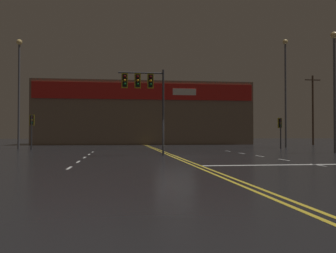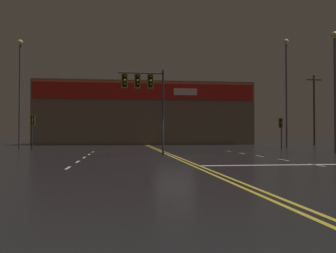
{
  "view_description": "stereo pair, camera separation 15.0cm",
  "coord_description": "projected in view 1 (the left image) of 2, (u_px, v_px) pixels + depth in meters",
  "views": [
    {
      "loc": [
        -3.55,
        -23.54,
        1.44
      ],
      "look_at": [
        0.0,
        3.38,
        2.0
      ],
      "focal_mm": 40.0,
      "sensor_mm": 36.0,
      "label": 1
    },
    {
      "loc": [
        -3.4,
        -23.55,
        1.44
      ],
      "look_at": [
        0.0,
        3.38,
        2.0
      ],
      "focal_mm": 40.0,
      "sensor_mm": 36.0,
      "label": 2
    }
  ],
  "objects": [
    {
      "name": "building_backdrop",
      "position": [
        143.0,
        114.0,
        54.99
      ],
      "size": [
        30.05,
        10.23,
        8.71
      ],
      "color": "#7A6651",
      "rests_on": "ground"
    },
    {
      "name": "traffic_signal_corner_northwest",
      "position": [
        32.0,
        124.0,
        33.9
      ],
      "size": [
        0.42,
        0.36,
        3.22
      ],
      "color": "#38383D",
      "rests_on": "ground"
    },
    {
      "name": "streetlight_near_right",
      "position": [
        285.0,
        80.0,
        40.41
      ],
      "size": [
        0.56,
        0.56,
        11.73
      ],
      "color": "#59595E",
      "rests_on": "ground"
    },
    {
      "name": "traffic_signal_median",
      "position": [
        144.0,
        88.0,
        25.19
      ],
      "size": [
        3.11,
        0.36,
        5.83
      ],
      "color": "#38383D",
      "rests_on": "ground"
    },
    {
      "name": "streetlight_far_left",
      "position": [
        335.0,
        75.0,
        28.85
      ],
      "size": [
        0.56,
        0.56,
        9.38
      ],
      "color": "#59595E",
      "rests_on": "ground"
    },
    {
      "name": "utility_pole_row",
      "position": [
        139.0,
        106.0,
        47.57
      ],
      "size": [
        48.15,
        0.26,
        9.88
      ],
      "color": "#4C3828",
      "rests_on": "ground"
    },
    {
      "name": "ground_plane",
      "position": [
        175.0,
        157.0,
        23.76
      ],
      "size": [
        200.0,
        200.0,
        0.0
      ],
      "primitive_type": "plane",
      "color": "black"
    },
    {
      "name": "streetlight_near_left",
      "position": [
        19.0,
        80.0,
        37.03
      ],
      "size": [
        0.56,
        0.56,
        10.87
      ],
      "color": "#59595E",
      "rests_on": "ground"
    },
    {
      "name": "traffic_signal_corner_northeast",
      "position": [
        280.0,
        126.0,
        36.92
      ],
      "size": [
        0.42,
        0.36,
        3.05
      ],
      "color": "#38383D",
      "rests_on": "ground"
    },
    {
      "name": "road_markings",
      "position": [
        198.0,
        158.0,
        22.47
      ],
      "size": [
        16.74,
        60.0,
        0.01
      ],
      "color": "gold",
      "rests_on": "ground"
    }
  ]
}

